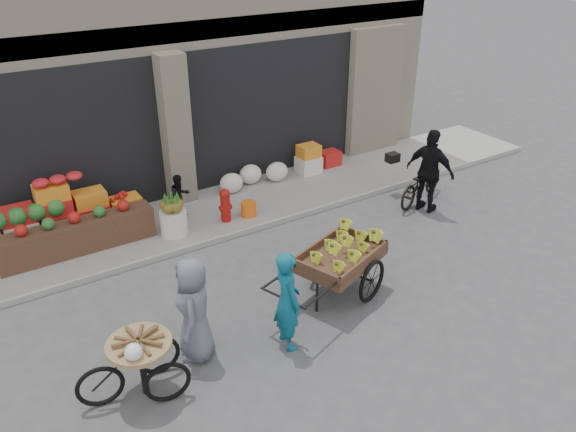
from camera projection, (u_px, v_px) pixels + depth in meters
ground at (310, 324)px, 8.73m from camera, size 80.00×80.00×0.00m
sidewalk at (200, 217)px, 11.76m from camera, size 18.00×2.20×0.12m
building at (119, 26)px, 13.15m from camera, size 14.00×6.45×7.00m
fruit_display at (69, 215)px, 10.50m from camera, size 3.10×1.12×1.24m
pineapple_bin at (174, 223)px, 10.89m from camera, size 0.52×0.52×0.50m
fire_hydrant at (225, 204)px, 11.31m from camera, size 0.22×0.22×0.71m
orange_bucket at (249, 209)px, 11.62m from camera, size 0.32×0.32×0.30m
right_bay_goods at (289, 166)px, 13.29m from camera, size 3.35×0.60×0.70m
seated_person at (180, 196)px, 11.42m from camera, size 0.51×0.43×0.93m
banana_cart at (339, 256)px, 9.08m from camera, size 2.66×1.72×1.04m
vendor_woman at (287, 300)px, 7.97m from camera, size 0.43×0.60×1.57m
tricycle_cart at (141, 359)px, 7.22m from camera, size 1.45×0.95×0.95m
vendor_grey at (194, 309)px, 7.77m from camera, size 0.83×0.93×1.60m
bicycle at (421, 182)px, 12.35m from camera, size 1.82×1.11×0.90m
cyclist at (430, 171)px, 11.74m from camera, size 0.76×1.15×1.81m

